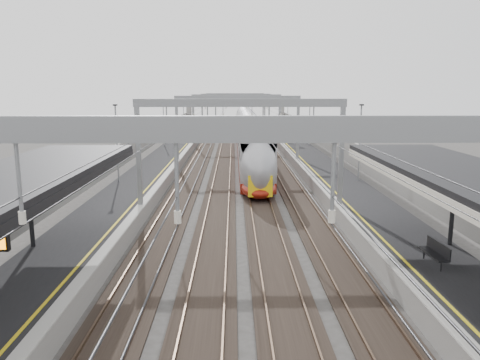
{
  "coord_description": "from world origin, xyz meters",
  "views": [
    {
      "loc": [
        -0.41,
        -6.79,
        8.05
      ],
      "look_at": [
        0.0,
        23.03,
        2.37
      ],
      "focal_mm": 35.0,
      "sensor_mm": 36.0,
      "label": 1
    }
  ],
  "objects_px": {
    "train": "(249,140)",
    "signal_green": "(204,127)",
    "overbridge": "(235,104)",
    "bench": "(436,251)"
  },
  "relations": [
    {
      "from": "train",
      "to": "signal_green",
      "type": "bearing_deg",
      "value": 109.48
    },
    {
      "from": "overbridge",
      "to": "bench",
      "type": "bearing_deg",
      "value": -84.91
    },
    {
      "from": "overbridge",
      "to": "train",
      "type": "xyz_separation_m",
      "value": [
        1.5,
        -50.25,
        -3.14
      ]
    },
    {
      "from": "bench",
      "to": "signal_green",
      "type": "distance_m",
      "value": 58.75
    },
    {
      "from": "train",
      "to": "signal_green",
      "type": "distance_m",
      "value": 20.09
    },
    {
      "from": "overbridge",
      "to": "train",
      "type": "height_order",
      "value": "overbridge"
    },
    {
      "from": "train",
      "to": "bench",
      "type": "bearing_deg",
      "value": -80.54
    },
    {
      "from": "train",
      "to": "bench",
      "type": "distance_m",
      "value": 38.86
    },
    {
      "from": "overbridge",
      "to": "bench",
      "type": "relative_size",
      "value": 11.51
    },
    {
      "from": "train",
      "to": "signal_green",
      "type": "height_order",
      "value": "train"
    }
  ]
}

